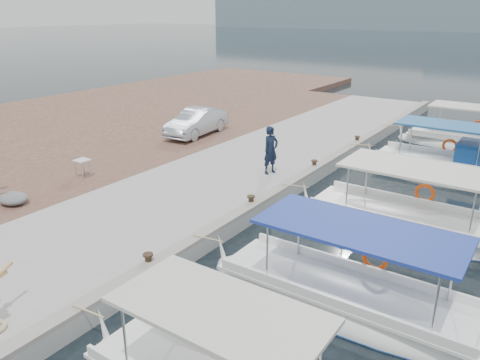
# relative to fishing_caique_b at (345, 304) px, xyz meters

# --- Properties ---
(ground) EXTENTS (400.00, 400.00, 0.00)m
(ground) POSITION_rel_fishing_caique_b_xyz_m (-4.50, 1.70, -0.12)
(ground) COLOR black
(ground) RESTS_ON ground
(concrete_quay) EXTENTS (6.00, 40.00, 0.50)m
(concrete_quay) POSITION_rel_fishing_caique_b_xyz_m (-7.50, 6.70, 0.13)
(concrete_quay) COLOR #9A9A95
(concrete_quay) RESTS_ON ground
(quay_curb) EXTENTS (0.44, 40.00, 0.12)m
(quay_curb) POSITION_rel_fishing_caique_b_xyz_m (-4.72, 6.70, 0.44)
(quay_curb) COLOR gray
(quay_curb) RESTS_ON concrete_quay
(cobblestone_strip) EXTENTS (4.00, 40.00, 0.50)m
(cobblestone_strip) POSITION_rel_fishing_caique_b_xyz_m (-12.50, 6.70, 0.13)
(cobblestone_strip) COLOR brown
(cobblestone_strip) RESTS_ON ground
(land_backing) EXTENTS (16.00, 60.00, 0.48)m
(land_backing) POSITION_rel_fishing_caique_b_xyz_m (-22.50, 6.70, 0.12)
(land_backing) COLOR brown
(land_backing) RESTS_ON ground
(fishing_caique_b) EXTENTS (7.83, 2.25, 2.83)m
(fishing_caique_b) POSITION_rel_fishing_caique_b_xyz_m (0.00, 0.00, 0.00)
(fishing_caique_b) COLOR white
(fishing_caique_b) RESTS_ON ground
(fishing_caique_c) EXTENTS (7.59, 2.49, 2.83)m
(fishing_caique_c) POSITION_rel_fishing_caique_b_xyz_m (-0.12, 5.25, -0.00)
(fishing_caique_c) COLOR white
(fishing_caique_c) RESTS_ON ground
(fishing_caique_d) EXTENTS (6.40, 2.28, 2.83)m
(fishing_caique_d) POSITION_rel_fishing_caique_b_xyz_m (-0.60, 12.17, 0.07)
(fishing_caique_d) COLOR white
(fishing_caique_d) RESTS_ON ground
(fishing_caique_e) EXTENTS (7.25, 2.25, 2.83)m
(fishing_caique_e) POSITION_rel_fishing_caique_b_xyz_m (-0.29, 17.15, 0.00)
(fishing_caique_e) COLOR white
(fishing_caique_e) RESTS_ON ground
(mooring_bollards) EXTENTS (0.28, 20.28, 0.33)m
(mooring_bollards) POSITION_rel_fishing_caique_b_xyz_m (-4.85, 3.20, 0.57)
(mooring_bollards) COLOR black
(mooring_bollards) RESTS_ON concrete_quay
(fisherman) EXTENTS (0.67, 0.83, 1.99)m
(fisherman) POSITION_rel_fishing_caique_b_xyz_m (-6.03, 6.48, 1.37)
(fisherman) COLOR black
(fisherman) RESTS_ON concrete_quay
(parked_car) EXTENTS (1.87, 4.42, 1.42)m
(parked_car) POSITION_rel_fishing_caique_b_xyz_m (-12.67, 9.76, 1.08)
(parked_car) COLOR #ADB9C6
(parked_car) RESTS_ON cobblestone_strip
(tarp_bundle) EXTENTS (1.10, 0.90, 0.40)m
(tarp_bundle) POSITION_rel_fishing_caique_b_xyz_m (-11.78, -1.45, 0.58)
(tarp_bundle) COLOR slate
(tarp_bundle) RESTS_ON cobblestone_strip
(folding_table) EXTENTS (0.55, 0.55, 0.73)m
(folding_table) POSITION_rel_fishing_caique_b_xyz_m (-12.09, 1.77, 0.90)
(folding_table) COLOR silver
(folding_table) RESTS_ON cobblestone_strip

